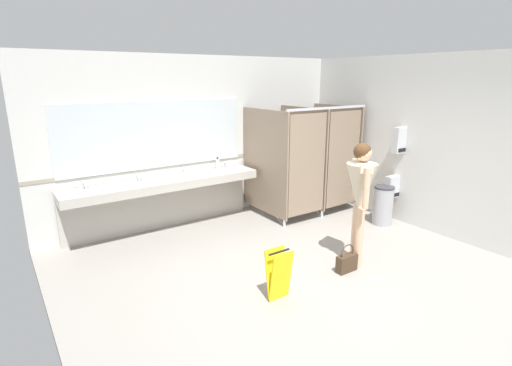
# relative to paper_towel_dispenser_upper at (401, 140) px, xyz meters

# --- Properties ---
(ground_plane) EXTENTS (5.90, 6.86, 0.10)m
(ground_plane) POSITION_rel_paper_towel_dispenser_upper_xyz_m (-2.58, -1.02, -1.50)
(ground_plane) COLOR gray
(wall_back) EXTENTS (5.90, 0.12, 2.85)m
(wall_back) POSITION_rel_paper_towel_dispenser_upper_xyz_m (-2.58, 2.17, -0.02)
(wall_back) COLOR silver
(wall_back) RESTS_ON ground_plane
(wall_side_right) EXTENTS (0.12, 6.86, 2.85)m
(wall_side_right) POSITION_rel_paper_towel_dispenser_upper_xyz_m (0.13, -1.02, -0.02)
(wall_side_right) COLOR silver
(wall_side_right) RESTS_ON ground_plane
(wall_back_tile_band) EXTENTS (5.90, 0.01, 0.06)m
(wall_back_tile_band) POSITION_rel_paper_towel_dispenser_upper_xyz_m (-2.58, 2.10, -0.40)
(wall_back_tile_band) COLOR #9E937F
(wall_back_tile_band) RESTS_ON wall_back
(vanity_counter) EXTENTS (3.21, 0.55, 1.00)m
(vanity_counter) POSITION_rel_paper_towel_dispenser_upper_xyz_m (-3.53, 1.90, -0.80)
(vanity_counter) COLOR #B2ADA3
(vanity_counter) RESTS_ON ground_plane
(mirror_panel) EXTENTS (3.11, 0.02, 1.08)m
(mirror_panel) POSITION_rel_paper_towel_dispenser_upper_xyz_m (-3.53, 2.09, 0.13)
(mirror_panel) COLOR silver
(mirror_panel) RESTS_ON wall_back
(bathroom_stalls) EXTENTS (1.81, 1.31, 2.00)m
(bathroom_stalls) POSITION_rel_paper_towel_dispenser_upper_xyz_m (-0.95, 1.25, -0.41)
(bathroom_stalls) COLOR #84705B
(bathroom_stalls) RESTS_ON ground_plane
(paper_towel_dispenser_upper) EXTENTS (0.31, 0.13, 0.44)m
(paper_towel_dispenser_upper) POSITION_rel_paper_towel_dispenser_upper_xyz_m (0.00, 0.00, 0.00)
(paper_towel_dispenser_upper) COLOR #B7BABF
(paper_towel_dispenser_upper) RESTS_ON wall_side_right
(paper_towel_dispenser_lower) EXTENTS (0.38, 0.13, 0.39)m
(paper_towel_dispenser_lower) POSITION_rel_paper_towel_dispenser_upper_xyz_m (0.00, 0.04, -0.83)
(paper_towel_dispenser_lower) COLOR #B7BABF
(paper_towel_dispenser_lower) RESTS_ON wall_side_right
(trash_bin) EXTENTS (0.34, 0.34, 0.68)m
(trash_bin) POSITION_rel_paper_towel_dispenser_upper_xyz_m (-0.32, 0.00, -1.11)
(trash_bin) COLOR #99999E
(trash_bin) RESTS_ON ground_plane
(person_standing) EXTENTS (0.55, 0.55, 1.68)m
(person_standing) POSITION_rel_paper_towel_dispenser_upper_xyz_m (-1.85, -0.77, -0.38)
(person_standing) COLOR #DBAD89
(person_standing) RESTS_ON ground_plane
(handbag) EXTENTS (0.30, 0.11, 0.39)m
(handbag) POSITION_rel_paper_towel_dispenser_upper_xyz_m (-2.13, -0.87, -1.32)
(handbag) COLOR #3F2D1E
(handbag) RESTS_ON ground_plane
(soap_dispenser) EXTENTS (0.07, 0.07, 0.22)m
(soap_dispenser) POSITION_rel_paper_towel_dispenser_upper_xyz_m (-2.47, 1.98, -0.47)
(soap_dispenser) COLOR white
(soap_dispenser) RESTS_ON vanity_counter
(paper_cup) EXTENTS (0.07, 0.07, 0.08)m
(paper_cup) POSITION_rel_paper_towel_dispenser_upper_xyz_m (-3.22, 1.69, -0.52)
(paper_cup) COLOR beige
(paper_cup) RESTS_ON vanity_counter
(wet_floor_sign) EXTENTS (0.28, 0.19, 0.60)m
(wet_floor_sign) POSITION_rel_paper_towel_dispenser_upper_xyz_m (-3.27, -0.88, -1.14)
(wet_floor_sign) COLOR yellow
(wet_floor_sign) RESTS_ON ground_plane
(floor_drain_cover) EXTENTS (0.14, 0.14, 0.01)m
(floor_drain_cover) POSITION_rel_paper_towel_dispenser_upper_xyz_m (-1.97, -1.22, -1.45)
(floor_drain_cover) COLOR #B7BABF
(floor_drain_cover) RESTS_ON ground_plane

